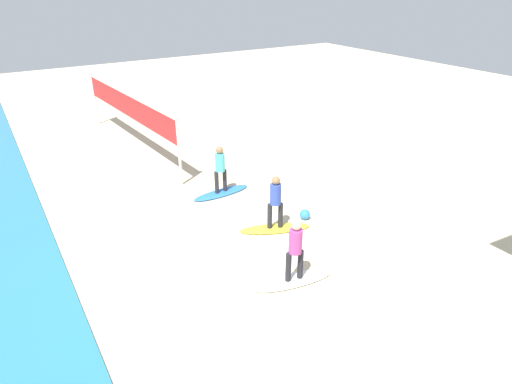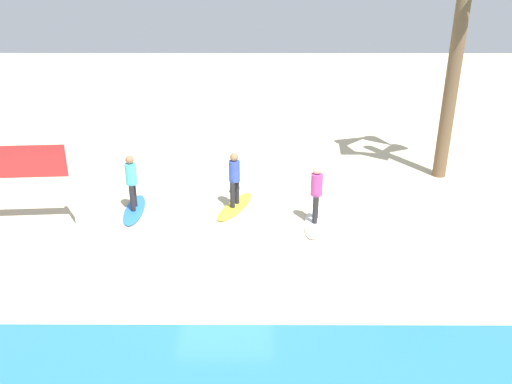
{
  "view_description": "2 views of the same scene",
  "coord_description": "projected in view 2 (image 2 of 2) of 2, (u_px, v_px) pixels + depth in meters",
  "views": [
    {
      "loc": [
        -9.42,
        3.78,
        6.8
      ],
      "look_at": [
        0.52,
        -2.41,
        1.03
      ],
      "focal_mm": 31.03,
      "sensor_mm": 36.0,
      "label": 1
    },
    {
      "loc": [
        -0.84,
        11.97,
        6.96
      ],
      "look_at": [
        -0.79,
        -0.89,
        1.29
      ],
      "focal_mm": 38.07,
      "sensor_mm": 36.0,
      "label": 2
    }
  ],
  "objects": [
    {
      "name": "surfer_yellow",
      "position": [
        234.0,
        176.0,
        15.77
      ],
      "size": [
        0.32,
        0.44,
        1.64
      ],
      "color": "#232328",
      "rests_on": "surfboard_yellow"
    },
    {
      "name": "surfboard_blue",
      "position": [
        135.0,
        210.0,
        15.97
      ],
      "size": [
        0.66,
        2.13,
        0.09
      ],
      "primitive_type": "ellipsoid",
      "rotation": [
        0.0,
        0.0,
        1.62
      ],
      "color": "blue",
      "rests_on": "ground"
    },
    {
      "name": "surfer_blue",
      "position": [
        131.0,
        178.0,
        15.57
      ],
      "size": [
        0.32,
        0.46,
        1.64
      ],
      "color": "#232328",
      "rests_on": "surfboard_blue"
    },
    {
      "name": "surfboard_white",
      "position": [
        315.0,
        222.0,
        15.26
      ],
      "size": [
        0.92,
        2.17,
        0.09
      ],
      "primitive_type": "ellipsoid",
      "rotation": [
        0.0,
        0.0,
        1.39
      ],
      "color": "white",
      "rests_on": "ground"
    },
    {
      "name": "surfer_white",
      "position": [
        317.0,
        189.0,
        14.86
      ],
      "size": [
        0.32,
        0.45,
        1.64
      ],
      "color": "#232328",
      "rests_on": "surfboard_white"
    },
    {
      "name": "beach_ball",
      "position": [
        235.0,
        188.0,
        17.18
      ],
      "size": [
        0.32,
        0.32,
        0.32
      ],
      "primitive_type": "sphere",
      "color": "#338CE5",
      "rests_on": "ground"
    },
    {
      "name": "surfboard_yellow",
      "position": [
        235.0,
        206.0,
        16.17
      ],
      "size": [
        1.31,
        2.16,
        0.09
      ],
      "primitive_type": "ellipsoid",
      "rotation": [
        0.0,
        0.0,
        1.18
      ],
      "color": "yellow",
      "rests_on": "ground"
    },
    {
      "name": "ground_plane",
      "position": [
        225.0,
        253.0,
        13.77
      ],
      "size": [
        60.0,
        60.0,
        0.0
      ],
      "primitive_type": "plane",
      "color": "beige"
    }
  ]
}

